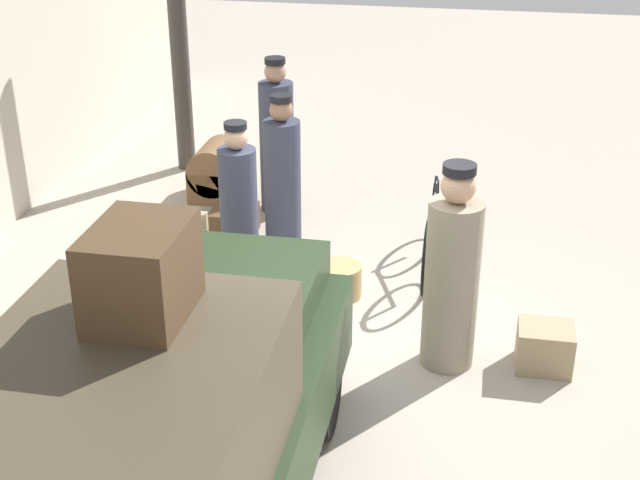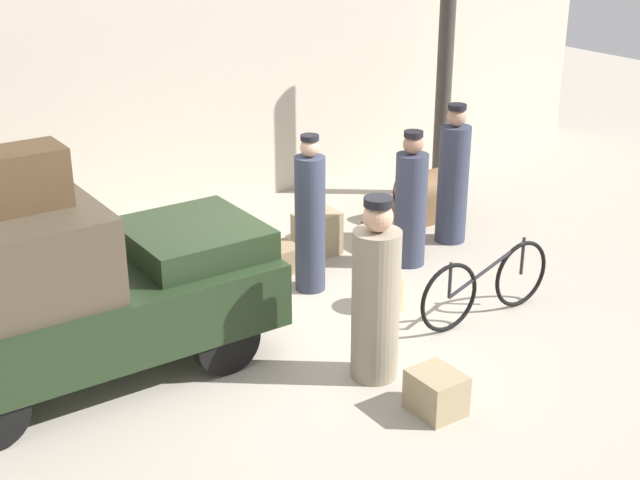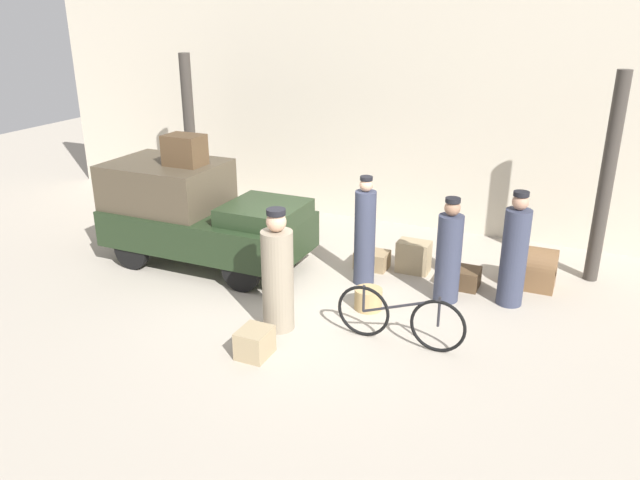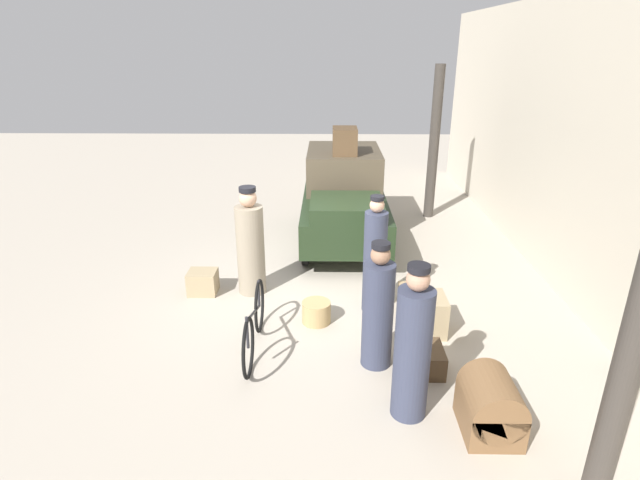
{
  "view_description": "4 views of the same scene",
  "coord_description": "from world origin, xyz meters",
  "px_view_note": "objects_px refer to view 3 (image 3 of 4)",
  "views": [
    {
      "loc": [
        -6.25,
        -1.02,
        4.09
      ],
      "look_at": [
        0.2,
        0.2,
        0.95
      ],
      "focal_mm": 50.0,
      "sensor_mm": 36.0,
      "label": 1
    },
    {
      "loc": [
        -4.4,
        -6.52,
        4.27
      ],
      "look_at": [
        0.2,
        0.2,
        0.95
      ],
      "focal_mm": 50.0,
      "sensor_mm": 36.0,
      "label": 2
    },
    {
      "loc": [
        3.74,
        -7.69,
        4.26
      ],
      "look_at": [
        0.2,
        0.2,
        0.95
      ],
      "focal_mm": 35.0,
      "sensor_mm": 36.0,
      "label": 3
    },
    {
      "loc": [
        7.24,
        0.31,
        3.73
      ],
      "look_at": [
        0.2,
        0.2,
        0.95
      ],
      "focal_mm": 28.0,
      "sensor_mm": 36.0,
      "label": 4
    }
  ],
  "objects_px": {
    "porter_with_bicycle": "(278,276)",
    "trunk_on_truck_roof": "(185,150)",
    "bicycle": "(400,318)",
    "trunk_wicker_pale": "(414,257)",
    "trunk_large_brown": "(534,269)",
    "conductor_in_dark_uniform": "(449,255)",
    "porter_standing_middle": "(514,254)",
    "suitcase_tan_flat": "(463,278)",
    "trunk_umber_medium": "(255,343)",
    "wicker_basket": "(368,299)",
    "porter_carrying_trunk": "(365,235)",
    "truck": "(197,212)",
    "suitcase_black_upright": "(372,260)"
  },
  "relations": [
    {
      "from": "porter_standing_middle",
      "to": "trunk_large_brown",
      "type": "bearing_deg",
      "value": 72.25
    },
    {
      "from": "truck",
      "to": "wicker_basket",
      "type": "bearing_deg",
      "value": -8.22
    },
    {
      "from": "conductor_in_dark_uniform",
      "to": "bicycle",
      "type": "bearing_deg",
      "value": -99.51
    },
    {
      "from": "truck",
      "to": "trunk_umber_medium",
      "type": "xyz_separation_m",
      "value": [
        2.42,
        -2.31,
        -0.72
      ]
    },
    {
      "from": "bicycle",
      "to": "trunk_umber_medium",
      "type": "xyz_separation_m",
      "value": [
        -1.59,
        -1.05,
        -0.19
      ]
    },
    {
      "from": "bicycle",
      "to": "porter_carrying_trunk",
      "type": "bearing_deg",
      "value": 124.21
    },
    {
      "from": "porter_standing_middle",
      "to": "trunk_on_truck_roof",
      "type": "bearing_deg",
      "value": -174.02
    },
    {
      "from": "porter_with_bicycle",
      "to": "suitcase_black_upright",
      "type": "xyz_separation_m",
      "value": [
        0.48,
        2.51,
        -0.64
      ]
    },
    {
      "from": "porter_with_bicycle",
      "to": "suitcase_tan_flat",
      "type": "relative_size",
      "value": 3.41
    },
    {
      "from": "bicycle",
      "to": "trunk_wicker_pale",
      "type": "distance_m",
      "value": 2.43
    },
    {
      "from": "suitcase_black_upright",
      "to": "trunk_large_brown",
      "type": "distance_m",
      "value": 2.62
    },
    {
      "from": "wicker_basket",
      "to": "porter_standing_middle",
      "type": "distance_m",
      "value": 2.24
    },
    {
      "from": "bicycle",
      "to": "porter_standing_middle",
      "type": "relative_size",
      "value": 1.0
    },
    {
      "from": "conductor_in_dark_uniform",
      "to": "suitcase_black_upright",
      "type": "xyz_separation_m",
      "value": [
        -1.44,
        0.69,
        -0.59
      ]
    },
    {
      "from": "suitcase_tan_flat",
      "to": "trunk_wicker_pale",
      "type": "bearing_deg",
      "value": 164.07
    },
    {
      "from": "truck",
      "to": "bicycle",
      "type": "xyz_separation_m",
      "value": [
        4.02,
        -1.26,
        -0.53
      ]
    },
    {
      "from": "porter_with_bicycle",
      "to": "porter_carrying_trunk",
      "type": "bearing_deg",
      "value": 73.57
    },
    {
      "from": "wicker_basket",
      "to": "porter_with_bicycle",
      "type": "bearing_deg",
      "value": -131.88
    },
    {
      "from": "truck",
      "to": "suitcase_black_upright",
      "type": "height_order",
      "value": "truck"
    },
    {
      "from": "suitcase_tan_flat",
      "to": "wicker_basket",
      "type": "bearing_deg",
      "value": -129.7
    },
    {
      "from": "bicycle",
      "to": "porter_with_bicycle",
      "type": "relative_size",
      "value": 1.01
    },
    {
      "from": "truck",
      "to": "bicycle",
      "type": "relative_size",
      "value": 1.97
    },
    {
      "from": "conductor_in_dark_uniform",
      "to": "suitcase_tan_flat",
      "type": "relative_size",
      "value": 3.18
    },
    {
      "from": "bicycle",
      "to": "porter_carrying_trunk",
      "type": "xyz_separation_m",
      "value": [
        -1.1,
        1.62,
        0.44
      ]
    },
    {
      "from": "conductor_in_dark_uniform",
      "to": "suitcase_tan_flat",
      "type": "height_order",
      "value": "conductor_in_dark_uniform"
    },
    {
      "from": "wicker_basket",
      "to": "trunk_wicker_pale",
      "type": "bearing_deg",
      "value": 82.12
    },
    {
      "from": "porter_carrying_trunk",
      "to": "conductor_in_dark_uniform",
      "type": "distance_m",
      "value": 1.36
    },
    {
      "from": "conductor_in_dark_uniform",
      "to": "trunk_umber_medium",
      "type": "distance_m",
      "value": 3.24
    },
    {
      "from": "bicycle",
      "to": "porter_with_bicycle",
      "type": "xyz_separation_m",
      "value": [
        -1.66,
        -0.27,
        0.41
      ]
    },
    {
      "from": "bicycle",
      "to": "trunk_on_truck_roof",
      "type": "distance_m",
      "value": 4.63
    },
    {
      "from": "wicker_basket",
      "to": "suitcase_tan_flat",
      "type": "height_order",
      "value": "wicker_basket"
    },
    {
      "from": "porter_carrying_trunk",
      "to": "trunk_large_brown",
      "type": "distance_m",
      "value": 2.75
    },
    {
      "from": "bicycle",
      "to": "suitcase_black_upright",
      "type": "bearing_deg",
      "value": 117.85
    },
    {
      "from": "porter_with_bicycle",
      "to": "trunk_on_truck_roof",
      "type": "distance_m",
      "value": 3.16
    },
    {
      "from": "trunk_wicker_pale",
      "to": "bicycle",
      "type": "bearing_deg",
      "value": -78.2
    },
    {
      "from": "wicker_basket",
      "to": "suitcase_tan_flat",
      "type": "bearing_deg",
      "value": 50.3
    },
    {
      "from": "porter_standing_middle",
      "to": "suitcase_tan_flat",
      "type": "xyz_separation_m",
      "value": [
        -0.77,
        0.31,
        -0.65
      ]
    },
    {
      "from": "trunk_on_truck_roof",
      "to": "trunk_large_brown",
      "type": "bearing_deg",
      "value": 13.54
    },
    {
      "from": "porter_with_bicycle",
      "to": "trunk_large_brown",
      "type": "relative_size",
      "value": 2.61
    },
    {
      "from": "bicycle",
      "to": "porter_carrying_trunk",
      "type": "height_order",
      "value": "porter_carrying_trunk"
    },
    {
      "from": "trunk_wicker_pale",
      "to": "trunk_on_truck_roof",
      "type": "height_order",
      "value": "trunk_on_truck_roof"
    },
    {
      "from": "porter_carrying_trunk",
      "to": "suitcase_black_upright",
      "type": "xyz_separation_m",
      "value": [
        -0.08,
        0.62,
        -0.67
      ]
    },
    {
      "from": "bicycle",
      "to": "trunk_on_truck_roof",
      "type": "xyz_separation_m",
      "value": [
        -4.16,
        1.26,
        1.6
      ]
    },
    {
      "from": "trunk_large_brown",
      "to": "trunk_umber_medium",
      "type": "bearing_deg",
      "value": -129.44
    },
    {
      "from": "porter_with_bicycle",
      "to": "trunk_wicker_pale",
      "type": "xyz_separation_m",
      "value": [
        1.16,
        2.64,
        -0.52
      ]
    },
    {
      "from": "porter_carrying_trunk",
      "to": "porter_with_bicycle",
      "type": "xyz_separation_m",
      "value": [
        -0.56,
        -1.89,
        -0.03
      ]
    },
    {
      "from": "trunk_wicker_pale",
      "to": "porter_with_bicycle",
      "type": "bearing_deg",
      "value": -113.72
    },
    {
      "from": "suitcase_tan_flat",
      "to": "trunk_umber_medium",
      "type": "relative_size",
      "value": 1.14
    },
    {
      "from": "wicker_basket",
      "to": "conductor_in_dark_uniform",
      "type": "relative_size",
      "value": 0.25
    },
    {
      "from": "porter_carrying_trunk",
      "to": "porter_standing_middle",
      "type": "distance_m",
      "value": 2.27
    }
  ]
}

